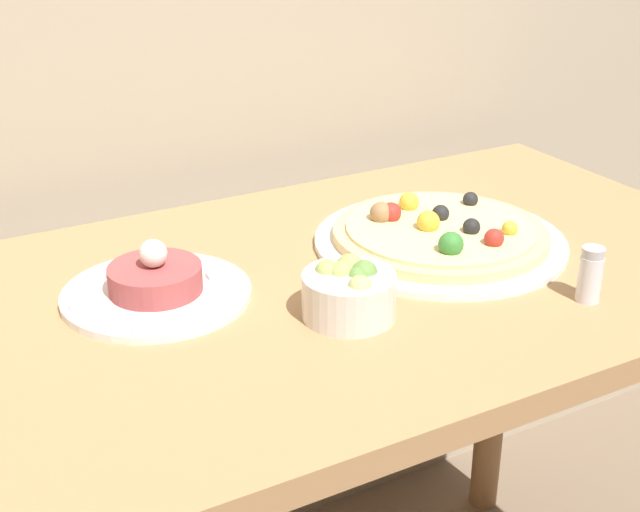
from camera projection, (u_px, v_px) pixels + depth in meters
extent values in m
cube|color=#AD7F51|center=(279.00, 303.00, 1.15)|extent=(1.38, 0.69, 0.03)
cylinder|color=#AD7F51|center=(497.00, 352.00, 1.82)|extent=(0.06, 0.06, 0.76)
cylinder|color=white|center=(440.00, 242.00, 1.27)|extent=(0.36, 0.36, 0.01)
cylinder|color=#E5C17F|center=(440.00, 234.00, 1.27)|extent=(0.31, 0.31, 0.01)
cylinder|color=beige|center=(441.00, 227.00, 1.26)|extent=(0.27, 0.27, 0.01)
sphere|color=black|center=(472.00, 227.00, 1.24)|extent=(0.02, 0.02, 0.02)
sphere|color=#B22D23|center=(391.00, 213.00, 1.28)|extent=(0.03, 0.03, 0.03)
sphere|color=#B22D23|center=(494.00, 238.00, 1.20)|extent=(0.03, 0.03, 0.03)
sphere|color=#997047|center=(381.00, 213.00, 1.28)|extent=(0.03, 0.03, 0.03)
sphere|color=gold|center=(428.00, 222.00, 1.25)|extent=(0.03, 0.03, 0.03)
sphere|color=#387F33|center=(451.00, 244.00, 1.18)|extent=(0.03, 0.03, 0.03)
sphere|color=black|center=(441.00, 213.00, 1.28)|extent=(0.03, 0.03, 0.03)
sphere|color=gold|center=(409.00, 202.00, 1.32)|extent=(0.03, 0.03, 0.03)
sphere|color=gold|center=(510.00, 229.00, 1.24)|extent=(0.02, 0.02, 0.02)
sphere|color=black|center=(470.00, 199.00, 1.34)|extent=(0.02, 0.02, 0.02)
cylinder|color=white|center=(157.00, 294.00, 1.12)|extent=(0.24, 0.24, 0.01)
cylinder|color=#A84747|center=(155.00, 279.00, 1.11)|extent=(0.12, 0.12, 0.03)
sphere|color=silver|center=(153.00, 253.00, 1.10)|extent=(0.04, 0.04, 0.04)
cube|color=white|center=(222.00, 274.00, 1.16)|extent=(0.04, 0.02, 0.01)
cube|color=white|center=(168.00, 259.00, 1.20)|extent=(0.03, 0.04, 0.01)
cube|color=white|center=(103.00, 273.00, 1.16)|extent=(0.03, 0.04, 0.01)
cube|color=white|center=(86.00, 304.00, 1.08)|extent=(0.04, 0.02, 0.01)
cube|color=white|center=(142.00, 323.00, 1.04)|extent=(0.03, 0.04, 0.01)
cube|color=white|center=(213.00, 305.00, 1.08)|extent=(0.03, 0.04, 0.01)
cylinder|color=silver|center=(349.00, 296.00, 1.07)|extent=(0.11, 0.11, 0.06)
sphere|color=#B7BC70|center=(360.00, 288.00, 1.03)|extent=(0.03, 0.03, 0.03)
sphere|color=#668E42|center=(364.00, 274.00, 1.07)|extent=(0.03, 0.03, 0.03)
sphere|color=#A3B25B|center=(328.00, 272.00, 1.07)|extent=(0.03, 0.03, 0.03)
sphere|color=#A3B25B|center=(350.00, 268.00, 1.08)|extent=(0.04, 0.04, 0.04)
sphere|color=#A3B25B|center=(341.00, 274.00, 1.07)|extent=(0.03, 0.03, 0.03)
sphere|color=#668E42|center=(358.00, 277.00, 1.06)|extent=(0.03, 0.03, 0.03)
cylinder|color=silver|center=(590.00, 279.00, 1.10)|extent=(0.03, 0.03, 0.06)
cylinder|color=#B2B2B7|center=(593.00, 252.00, 1.09)|extent=(0.03, 0.03, 0.01)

